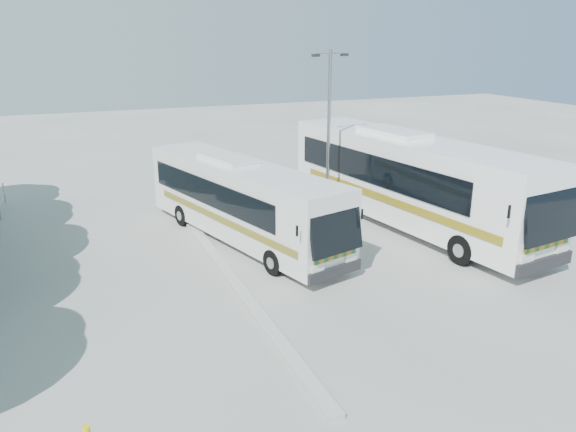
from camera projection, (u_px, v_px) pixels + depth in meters
name	position (u px, v px, depth m)	size (l,w,h in m)	color
ground	(317.00, 291.00, 18.11)	(100.00, 100.00, 0.00)	#ADADA7
kerb_divider	(230.00, 277.00, 19.03)	(0.40, 16.00, 0.15)	#B2B2AD
coach_main	(241.00, 199.00, 22.14)	(5.17, 11.41, 3.12)	silver
coach_adjacent	(409.00, 179.00, 23.79)	(4.69, 13.96, 3.80)	white
lamppost	(329.00, 130.00, 23.81)	(1.79, 0.51, 7.35)	gray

